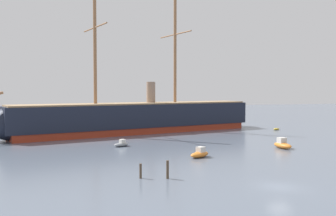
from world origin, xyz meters
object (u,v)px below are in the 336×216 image
at_px(motorboat_near_centre, 200,154).
at_px(mooring_piling_left_pair, 141,171).
at_px(motorboat_mid_right, 283,145).
at_px(dinghy_distant_centre, 156,127).
at_px(dinghy_far_right, 276,129).
at_px(mooring_piling_nearest, 168,170).
at_px(tall_ship, 138,117).
at_px(motorboat_alongside_bow, 122,144).

xyz_separation_m(motorboat_near_centre, mooring_piling_left_pair, (-11.78, -11.12, 0.31)).
height_order(motorboat_mid_right, dinghy_distant_centre, motorboat_mid_right).
bearing_deg(dinghy_far_right, mooring_piling_nearest, -133.96).
relative_size(dinghy_distant_centre, mooring_piling_left_pair, 1.29).
height_order(motorboat_near_centre, mooring_piling_left_pair, mooring_piling_left_pair).
bearing_deg(mooring_piling_nearest, tall_ship, 82.35).
relative_size(dinghy_far_right, mooring_piling_nearest, 1.06).
relative_size(tall_ship, mooring_piling_nearest, 33.29).
relative_size(motorboat_near_centre, mooring_piling_nearest, 1.92).
relative_size(mooring_piling_nearest, mooring_piling_left_pair, 1.23).
height_order(tall_ship, mooring_piling_left_pair, tall_ship).
bearing_deg(motorboat_alongside_bow, mooring_piling_nearest, -87.84).
bearing_deg(dinghy_far_right, motorboat_mid_right, -120.39).
bearing_deg(dinghy_far_right, dinghy_distant_centre, 152.04).
bearing_deg(dinghy_distant_centre, motorboat_mid_right, -73.75).
height_order(mooring_piling_nearest, mooring_piling_left_pair, mooring_piling_nearest).
distance_m(mooring_piling_nearest, mooring_piling_left_pair, 3.20).
height_order(tall_ship, dinghy_far_right, tall_ship).
bearing_deg(motorboat_mid_right, motorboat_near_centre, -166.07).
xyz_separation_m(motorboat_mid_right, motorboat_alongside_bow, (-27.26, 10.24, -0.20)).
bearing_deg(motorboat_alongside_bow, dinghy_distant_centre, 65.13).
height_order(tall_ship, motorboat_near_centre, tall_ship).
relative_size(motorboat_mid_right, motorboat_alongside_bow, 1.35).
xyz_separation_m(motorboat_near_centre, dinghy_far_right, (33.52, 31.67, -0.32)).
height_order(motorboat_mid_right, mooring_piling_left_pair, motorboat_mid_right).
height_order(motorboat_near_centre, dinghy_distant_centre, motorboat_near_centre).
xyz_separation_m(tall_ship, dinghy_far_right, (35.86, -3.99, -3.53)).
xyz_separation_m(motorboat_alongside_bow, dinghy_far_right, (43.30, 17.09, -0.21)).
bearing_deg(motorboat_near_centre, motorboat_mid_right, 13.93).
relative_size(motorboat_alongside_bow, dinghy_distant_centre, 1.50).
distance_m(tall_ship, mooring_piling_left_pair, 47.82).
bearing_deg(tall_ship, motorboat_near_centre, -86.25).
distance_m(motorboat_mid_right, dinghy_distant_centre, 44.17).
bearing_deg(motorboat_alongside_bow, tall_ship, 70.57).
distance_m(tall_ship, mooring_piling_nearest, 48.35).
bearing_deg(motorboat_alongside_bow, mooring_piling_left_pair, -94.47).
relative_size(tall_ship, dinghy_distant_centre, 31.86).
bearing_deg(motorboat_mid_right, tall_ship, 122.33).
height_order(tall_ship, motorboat_mid_right, tall_ship).
height_order(dinghy_far_right, mooring_piling_nearest, mooring_piling_nearest).
relative_size(dinghy_distant_centre, mooring_piling_nearest, 1.04).
distance_m(motorboat_alongside_bow, dinghy_far_right, 46.55).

